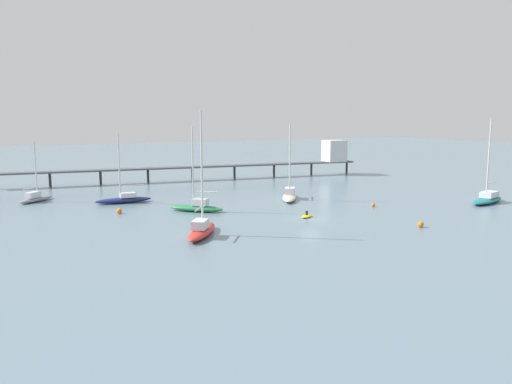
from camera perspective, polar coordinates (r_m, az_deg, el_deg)
ground_plane at (r=68.48m, az=6.11°, el=-3.01°), size 400.00×400.00×0.00m
pier at (r=115.01m, az=2.72°, el=3.91°), size 76.92×11.96×8.01m
sailboat_gray at (r=88.77m, az=-23.50°, el=-0.56°), size 6.26×6.07×9.56m
sailboat_navy at (r=83.10m, az=-14.59°, el=-0.71°), size 8.87×2.52×11.00m
sailboat_cream at (r=83.86m, az=3.80°, el=-0.30°), size 7.06×9.16×12.35m
sailboat_teal at (r=88.31m, az=24.53°, el=-0.62°), size 9.78×5.41×13.26m
sailboat_green at (r=73.72m, az=-6.66°, el=-1.58°), size 7.45×7.30×12.16m
sailboat_red at (r=58.73m, az=-6.13°, el=-4.08°), size 7.08×8.80×14.28m
dinghy_yellow at (r=69.28m, az=5.71°, el=-2.68°), size 2.51×1.99×1.14m
mooring_buoy_outer at (r=66.05m, az=17.99°, el=-3.48°), size 0.75×0.75×0.75m
mooring_buoy_near at (r=74.05m, az=-15.07°, el=-2.08°), size 0.77×0.77×0.77m
mooring_buoy_mid at (r=79.07m, az=13.03°, el=-1.41°), size 0.58×0.58×0.58m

